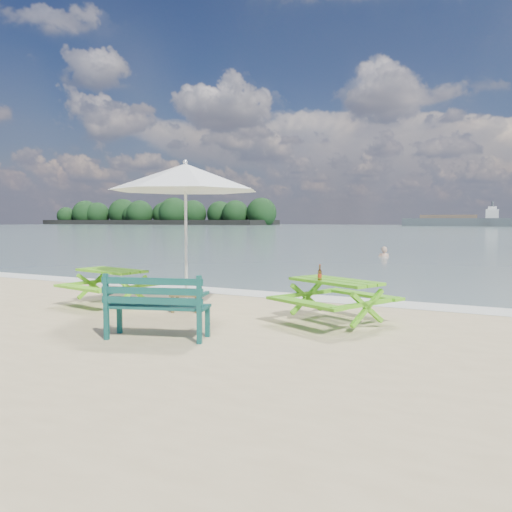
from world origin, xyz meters
The scene contains 10 objects.
sea centered at (0.00, 85.00, 0.00)m, with size 300.00×300.00×0.00m, color slate.
foam_strip centered at (0.00, 4.60, 0.01)m, with size 22.00×0.90×0.01m, color silver.
island_headland centered at (-110.00, 140.00, 3.26)m, with size 90.00×22.00×7.60m.
picnic_table_left centered at (-2.24, 2.04, 0.34)m, with size 1.75×1.88×0.70m.
picnic_table_right centered at (2.33, 2.27, 0.35)m, with size 2.07×2.15×0.72m.
park_bench centered at (0.37, 0.16, 0.28)m, with size 1.54×0.89×0.90m.
side_table centered at (-0.49, 2.13, 0.19)m, with size 0.73×0.73×0.36m.
patio_umbrella centered at (-0.49, 2.13, 2.47)m, with size 3.63×3.63×2.72m.
beer_bottle centered at (2.13, 2.08, 0.80)m, with size 0.06×0.06×0.25m.
swimmer centered at (-0.28, 17.75, -0.34)m, with size 0.65×0.49×1.61m.
Camera 1 is at (4.80, -5.50, 1.69)m, focal length 35.00 mm.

